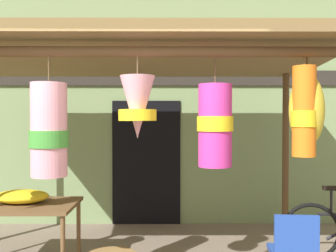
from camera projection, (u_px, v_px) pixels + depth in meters
The scene contains 5 objects.
shop_facade at pixel (145, 107), 6.33m from camera, with size 9.01×0.29×3.82m.
market_stall_canopy at pixel (137, 73), 4.26m from camera, with size 4.59×2.28×2.60m.
display_table at pixel (25, 211), 4.36m from camera, with size 1.15×0.82×0.75m.
flower_heap_on_table at pixel (23, 196), 4.40m from camera, with size 0.62×0.43×0.15m.
folding_chair at pixel (294, 248), 3.59m from camera, with size 0.43×0.43×0.84m.
Camera 1 is at (0.35, -3.68, 1.72)m, focal length 41.09 mm.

